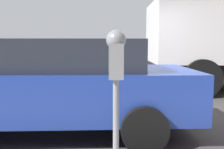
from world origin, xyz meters
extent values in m
plane|color=#3D3A3A|center=(0.00, 0.00, 0.00)|extent=(220.00, 220.00, 0.00)
cylinder|color=gray|center=(-2.60, 0.74, 0.62)|extent=(0.06, 0.06, 0.99)
cube|color=gray|center=(-2.60, 0.74, 1.28)|extent=(0.20, 0.14, 0.34)
sphere|color=gray|center=(-2.60, 0.74, 1.49)|extent=(0.19, 0.19, 0.19)
cube|color=#19389E|center=(-2.49, 0.74, 1.24)|extent=(0.01, 0.11, 0.12)
cube|color=black|center=(-2.49, 0.74, 1.36)|extent=(0.01, 0.10, 0.08)
cube|color=navy|center=(-0.92, 1.84, 0.68)|extent=(1.91, 4.83, 0.72)
cube|color=#232833|center=(-0.91, 1.65, 1.28)|extent=(1.64, 2.72, 0.48)
cylinder|color=black|center=(-1.76, 0.34, 0.32)|extent=(0.24, 0.65, 0.64)
cylinder|color=black|center=(0.01, 0.39, 0.32)|extent=(0.24, 0.65, 0.64)
cube|color=silver|center=(3.05, -1.68, 1.78)|extent=(2.58, 2.38, 1.82)
cylinder|color=black|center=(1.77, -1.66, 0.52)|extent=(0.31, 1.04, 1.04)
cylinder|color=black|center=(4.33, -1.70, 0.52)|extent=(0.31, 1.04, 1.04)
camera|label=1|loc=(-5.11, 0.80, 1.46)|focal=42.00mm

